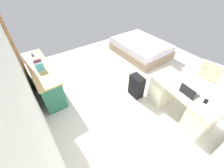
# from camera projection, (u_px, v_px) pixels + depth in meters

# --- Properties ---
(ground_plane) EXTENTS (5.77, 5.77, 0.00)m
(ground_plane) POSITION_uv_depth(u_px,v_px,m) (133.00, 85.00, 4.07)
(ground_plane) COLOR beige
(wall_back) EXTENTS (4.59, 0.10, 2.86)m
(wall_back) POSITION_uv_depth(u_px,v_px,m) (18.00, 74.00, 2.10)
(wall_back) COLOR silver
(wall_back) RESTS_ON ground_plane
(door_wooden) EXTENTS (0.88, 0.05, 2.04)m
(door_wooden) POSITION_uv_depth(u_px,v_px,m) (16.00, 50.00, 3.48)
(door_wooden) COLOR #936038
(door_wooden) RESTS_ON ground_plane
(desk) EXTENTS (1.49, 0.79, 0.73)m
(desk) POSITION_uv_depth(u_px,v_px,m) (181.00, 101.00, 3.12)
(desk) COLOR beige
(desk) RESTS_ON ground_plane
(office_chair) EXTENTS (0.54, 0.54, 0.94)m
(office_chair) POSITION_uv_depth(u_px,v_px,m) (203.00, 84.00, 3.45)
(office_chair) COLOR black
(office_chair) RESTS_ON ground_plane
(credenza) EXTENTS (1.80, 0.48, 0.75)m
(credenza) POSITION_uv_depth(u_px,v_px,m) (44.00, 79.00, 3.68)
(credenza) COLOR #28664C
(credenza) RESTS_ON ground_plane
(bed) EXTENTS (1.91, 1.42, 0.58)m
(bed) POSITION_uv_depth(u_px,v_px,m) (141.00, 48.00, 5.19)
(bed) COLOR gray
(bed) RESTS_ON ground_plane
(suitcase_black) EXTENTS (0.37, 0.24, 0.58)m
(suitcase_black) POSITION_uv_depth(u_px,v_px,m) (136.00, 86.00, 3.60)
(suitcase_black) COLOR black
(suitcase_black) RESTS_ON ground_plane
(laptop) EXTENTS (0.33, 0.25, 0.21)m
(laptop) POSITION_uv_depth(u_px,v_px,m) (189.00, 92.00, 2.74)
(laptop) COLOR #333338
(laptop) RESTS_ON desk
(computer_mouse) EXTENTS (0.07, 0.10, 0.03)m
(computer_mouse) POSITION_uv_depth(u_px,v_px,m) (179.00, 85.00, 2.95)
(computer_mouse) COLOR white
(computer_mouse) RESTS_ON desk
(cell_phone_near_laptop) EXTENTS (0.09, 0.15, 0.01)m
(cell_phone_near_laptop) POSITION_uv_depth(u_px,v_px,m) (206.00, 101.00, 2.63)
(cell_phone_near_laptop) COLOR black
(cell_phone_near_laptop) RESTS_ON desk
(desk_lamp) EXTENTS (0.16, 0.11, 0.34)m
(desk_lamp) POSITION_uv_depth(u_px,v_px,m) (217.00, 96.00, 2.38)
(desk_lamp) COLOR silver
(desk_lamp) RESTS_ON desk
(book_row) EXTENTS (0.15, 0.17, 0.23)m
(book_row) POSITION_uv_depth(u_px,v_px,m) (39.00, 66.00, 3.28)
(book_row) COLOR #47AAB8
(book_row) RESTS_ON credenza
(figurine_small) EXTENTS (0.08, 0.08, 0.11)m
(figurine_small) POSITION_uv_depth(u_px,v_px,m) (32.00, 54.00, 3.76)
(figurine_small) COLOR #4C7FBF
(figurine_small) RESTS_ON credenza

